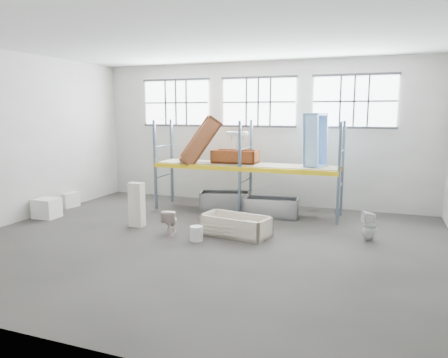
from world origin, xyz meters
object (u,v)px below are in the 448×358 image
at_px(toilet_white, 369,226).
at_px(carton_near, 47,208).
at_px(bucket, 196,234).
at_px(blue_tub_upright, 316,141).
at_px(steel_tub_right, 272,207).
at_px(toilet_beige, 170,221).
at_px(bathtub_beige, 236,225).
at_px(steel_tub_left, 225,201).
at_px(cistern_tall, 137,205).
at_px(rust_tub_flat, 235,156).

bearing_deg(toilet_white, carton_near, -104.83).
xyz_separation_m(toilet_white, bucket, (-4.14, -1.61, -0.19)).
bearing_deg(blue_tub_upright, steel_tub_right, -158.82).
bearing_deg(toilet_white, blue_tub_upright, -160.09).
xyz_separation_m(toilet_beige, toilet_white, (5.06, 1.27, 0.04)).
height_order(bathtub_beige, blue_tub_upright, blue_tub_upright).
bearing_deg(steel_tub_right, blue_tub_upright, 21.18).
bearing_deg(bucket, steel_tub_left, 98.14).
xyz_separation_m(toilet_beige, cistern_tall, (-1.23, 0.31, 0.30)).
height_order(cistern_tall, rust_tub_flat, rust_tub_flat).
bearing_deg(bathtub_beige, bucket, -123.04).
relative_size(rust_tub_flat, bucket, 3.90).
height_order(rust_tub_flat, bucket, rust_tub_flat).
xyz_separation_m(bathtub_beige, steel_tub_right, (0.41, 2.27, 0.04)).
distance_m(toilet_beige, rust_tub_flat, 3.58).
distance_m(bathtub_beige, carton_near, 6.13).
bearing_deg(toilet_white, steel_tub_right, -138.07).
height_order(toilet_white, blue_tub_upright, blue_tub_upright).
height_order(cistern_tall, toilet_white, cistern_tall).
distance_m(toilet_beige, carton_near, 4.43).
bearing_deg(cistern_tall, blue_tub_upright, 34.41).
xyz_separation_m(cistern_tall, carton_near, (-3.19, -0.11, -0.33)).
relative_size(cistern_tall, steel_tub_left, 0.76).
bearing_deg(steel_tub_left, toilet_beige, -97.81).
bearing_deg(steel_tub_right, steel_tub_left, 167.61).
distance_m(toilet_white, carton_near, 9.54).
distance_m(cistern_tall, carton_near, 3.21).
bearing_deg(rust_tub_flat, bathtub_beige, -70.49).
bearing_deg(carton_near, toilet_beige, -2.56).
bearing_deg(steel_tub_left, bathtub_beige, -64.14).
distance_m(toilet_white, rust_tub_flat, 4.92).
distance_m(steel_tub_right, carton_near, 7.02).
bearing_deg(rust_tub_flat, toilet_white, -23.77).
relative_size(bathtub_beige, rust_tub_flat, 1.22).
xyz_separation_m(toilet_white, steel_tub_right, (-2.94, 1.49, -0.08)).
bearing_deg(steel_tub_left, bucket, -81.86).
xyz_separation_m(bathtub_beige, blue_tub_upright, (1.64, 2.74, 2.13)).
relative_size(bathtub_beige, toilet_beige, 2.67).
distance_m(blue_tub_upright, carton_near, 8.60).
bearing_deg(rust_tub_flat, steel_tub_right, -16.76).
height_order(cistern_tall, blue_tub_upright, blue_tub_upright).
distance_m(steel_tub_left, bucket, 3.50).
bearing_deg(cistern_tall, toilet_beige, -12.30).
xyz_separation_m(cistern_tall, rust_tub_flat, (1.99, 2.86, 1.18)).
distance_m(bathtub_beige, cistern_tall, 2.97).
xyz_separation_m(cistern_tall, steel_tub_left, (1.66, 2.82, -0.33)).
relative_size(bathtub_beige, steel_tub_left, 1.08).
xyz_separation_m(bathtub_beige, toilet_white, (3.35, 0.78, 0.11)).
xyz_separation_m(rust_tub_flat, carton_near, (-5.18, -2.97, -1.52)).
xyz_separation_m(bathtub_beige, toilet_beige, (-1.71, -0.49, 0.07)).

